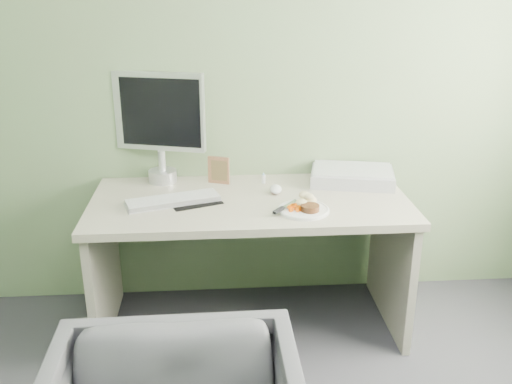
{
  "coord_description": "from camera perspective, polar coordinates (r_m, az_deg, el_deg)",
  "views": [
    {
      "loc": [
        -0.16,
        -1.05,
        1.77
      ],
      "look_at": [
        0.02,
        1.5,
        0.81
      ],
      "focal_mm": 40.0,
      "sensor_mm": 36.0,
      "label": 1
    }
  ],
  "objects": [
    {
      "name": "monitor",
      "position": [
        3.09,
        -9.59,
        7.0
      ],
      "size": [
        0.49,
        0.19,
        0.59
      ],
      "rotation": [
        0.0,
        0.0,
        -0.28
      ],
      "color": "silver",
      "rests_on": "desk"
    },
    {
      "name": "wall_back",
      "position": [
        3.08,
        -1.11,
        12.69
      ],
      "size": [
        3.5,
        0.0,
        3.5
      ],
      "primitive_type": "plane",
      "rotation": [
        1.57,
        0.0,
        0.0
      ],
      "color": "#68845D",
      "rests_on": "floor"
    },
    {
      "name": "steak_knife",
      "position": [
        2.7,
        2.64,
        -1.62
      ],
      "size": [
        0.14,
        0.17,
        0.01
      ],
      "rotation": [
        0.0,
        0.0,
        0.91
      ],
      "color": "silver",
      "rests_on": "plate"
    },
    {
      "name": "eyedrop_bottle",
      "position": [
        3.09,
        0.75,
        1.39
      ],
      "size": [
        0.02,
        0.02,
        0.06
      ],
      "color": "white",
      "rests_on": "desk"
    },
    {
      "name": "computer_mouse",
      "position": [
        2.95,
        1.99,
        0.28
      ],
      "size": [
        0.07,
        0.11,
        0.04
      ],
      "primitive_type": "ellipsoid",
      "rotation": [
        0.0,
        0.0,
        -0.08
      ],
      "color": "white",
      "rests_on": "desk"
    },
    {
      "name": "plate",
      "position": [
        2.73,
        4.79,
        -1.81
      ],
      "size": [
        0.25,
        0.25,
        0.01
      ],
      "primitive_type": "cylinder",
      "color": "white",
      "rests_on": "desk"
    },
    {
      "name": "mousepad",
      "position": [
        2.87,
        -6.31,
        -0.8
      ],
      "size": [
        0.31,
        0.29,
        0.0
      ],
      "primitive_type": "cube",
      "rotation": [
        0.0,
        0.0,
        0.37
      ],
      "color": "black",
      "rests_on": "desk"
    },
    {
      "name": "steak",
      "position": [
        2.7,
        5.42,
        -1.59
      ],
      "size": [
        0.12,
        0.12,
        0.03
      ],
      "primitive_type": "cylinder",
      "rotation": [
        0.0,
        0.0,
        -0.41
      ],
      "color": "black",
      "rests_on": "plate"
    },
    {
      "name": "carrot_heap",
      "position": [
        2.71,
        3.84,
        -1.44
      ],
      "size": [
        0.06,
        0.05,
        0.04
      ],
      "primitive_type": "cube",
      "rotation": [
        0.0,
        0.0,
        -0.08
      ],
      "color": "#FF5F05",
      "rests_on": "plate"
    },
    {
      "name": "potato_pile",
      "position": [
        2.77,
        5.11,
        -0.65
      ],
      "size": [
        0.12,
        0.1,
        0.06
      ],
      "primitive_type": "ellipsoid",
      "rotation": [
        0.0,
        0.0,
        0.14
      ],
      "color": "tan",
      "rests_on": "plate"
    },
    {
      "name": "photo_frame",
      "position": [
        3.08,
        -3.75,
        2.19
      ],
      "size": [
        0.12,
        0.05,
        0.15
      ],
      "primitive_type": "cube",
      "rotation": [
        0.0,
        0.0,
        -0.36
      ],
      "color": "#A76C4E",
      "rests_on": "desk"
    },
    {
      "name": "keyboard",
      "position": [
        2.85,
        -8.28,
        -0.78
      ],
      "size": [
        0.47,
        0.27,
        0.02
      ],
      "primitive_type": "cube",
      "rotation": [
        0.0,
        0.0,
        0.31
      ],
      "color": "white",
      "rests_on": "desk"
    },
    {
      "name": "scanner",
      "position": [
        3.14,
        9.58,
        1.54
      ],
      "size": [
        0.49,
        0.38,
        0.07
      ],
      "primitive_type": "cube",
      "rotation": [
        0.0,
        0.0,
        -0.21
      ],
      "color": "#B3B4BA",
      "rests_on": "desk"
    },
    {
      "name": "desk",
      "position": [
        2.95,
        -0.61,
        -4.01
      ],
      "size": [
        1.6,
        0.75,
        0.73
      ],
      "color": "beige",
      "rests_on": "floor"
    }
  ]
}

